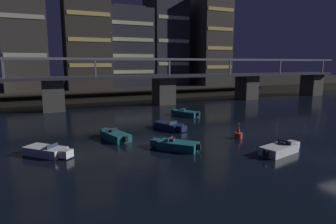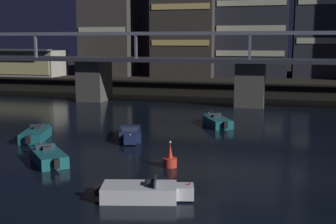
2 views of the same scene
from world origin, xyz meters
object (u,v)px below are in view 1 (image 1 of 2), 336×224
Objects in this scene: speedboat_near_center at (115,136)px; speedboat_near_right at (280,149)px; river_bridge at (164,84)px; channel_buoy at (238,134)px; tower_west_low at (22,2)px; speedboat_mid_left at (176,145)px; tower_east_tall at (165,31)px; tower_central at (127,48)px; tower_east_low at (208,40)px; speedboat_mid_center at (186,113)px; tower_west_tall at (86,29)px; speedboat_mid_right at (47,151)px; speedboat_far_left at (170,126)px.

speedboat_near_right is at bearing -40.81° from speedboat_near_center.
channel_buoy is at bearing -96.13° from river_bridge.
tower_west_low reaches higher than channel_buoy.
tower_west_low is at bearing 114.80° from channel_buoy.
speedboat_mid_left is at bearing -53.25° from speedboat_near_center.
speedboat_near_right is (-13.41, -58.50, -17.12)m from tower_east_tall.
channel_buoy is (22.70, -49.14, -21.54)m from tower_west_low.
speedboat_near_center is at bearing -123.97° from river_bridge.
tower_central is 24.32m from tower_east_low.
tower_west_low is 46.87m from speedboat_mid_center.
speedboat_near_right is at bearing -102.91° from tower_east_tall.
river_bridge is 18.77× the size of speedboat_mid_center.
speedboat_mid_right is at bearing -103.10° from tower_west_tall.
speedboat_mid_right is at bearing 157.98° from speedboat_near_right.
tower_central is 55.00m from speedboat_mid_right.
speedboat_mid_left is (-11.53, -30.24, -3.67)m from river_bridge.
speedboat_near_center is 1.15× the size of speedboat_mid_left.
tower_west_tall is at bearing -171.31° from tower_east_tall.
channel_buoy is at bearing -53.63° from speedboat_far_left.
speedboat_mid_left is at bearing -14.51° from speedboat_mid_right.
tower_east_tall is at bearing 67.25° from speedboat_far_left.
speedboat_near_center and speedboat_mid_center have the same top height.
tower_west_tall is 58.14m from speedboat_near_right.
tower_east_tall is (36.24, 3.16, -4.48)m from tower_west_low.
speedboat_mid_left is 8.46m from channel_buoy.
tower_west_tall is 0.95× the size of tower_east_tall.
speedboat_near_right is (-25.73, -55.54, -14.82)m from tower_east_low.
river_bridge is at bearing 56.03° from speedboat_near_center.
speedboat_mid_left is (-10.17, -52.04, -12.00)m from tower_central.
tower_east_low is 5.09× the size of speedboat_near_center.
speedboat_mid_left is (-8.53, 5.16, 0.00)m from speedboat_near_right.
river_bridge is at bearing 68.86° from speedboat_far_left.
tower_east_tall is 60.17m from speedboat_mid_left.
tower_east_low reaches higher than speedboat_far_left.
tower_central reaches higher than speedboat_near_right.
river_bridge is at bearing -37.67° from tower_west_low.
speedboat_mid_right is 20.24m from channel_buoy.
river_bridge reaches higher than speedboat_mid_center.
speedboat_near_right is at bearing -94.85° from river_bridge.
speedboat_far_left is at bearing -129.42° from speedboat_mid_center.
tower_east_low is 62.97m from speedboat_near_right.
speedboat_far_left is at bearing 126.37° from channel_buoy.
tower_east_tall reaches higher than speedboat_near_right.
tower_central is 4.00× the size of speedboat_near_center.
tower_east_low reaches higher than speedboat_near_right.
speedboat_near_center is 7.78m from speedboat_mid_right.
speedboat_near_center is 0.99× the size of speedboat_near_right.
speedboat_mid_left is (-21.94, -53.34, -17.12)m from tower_east_tall.
speedboat_mid_left is at bearing -110.17° from speedboat_far_left.
tower_east_tall reaches higher than tower_west_tall.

